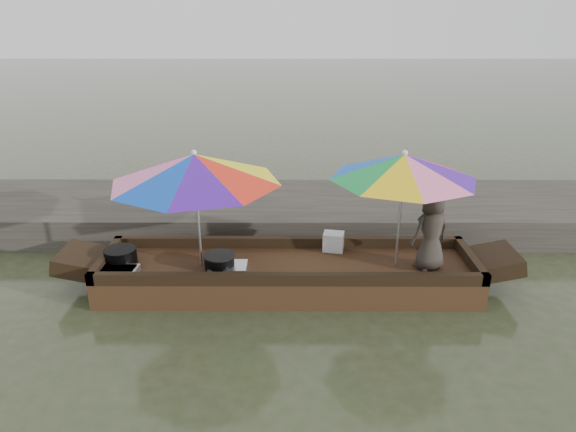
{
  "coord_description": "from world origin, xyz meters",
  "views": [
    {
      "loc": [
        0.02,
        -6.1,
        3.42
      ],
      "look_at": [
        0.0,
        0.1,
        1.0
      ],
      "focal_mm": 32.0,
      "sensor_mm": 36.0,
      "label": 1
    }
  ],
  "objects_px": {
    "charcoal_grill": "(219,262)",
    "vendor": "(431,231)",
    "cooking_pot": "(121,257)",
    "boat_hull": "(288,276)",
    "umbrella_bow": "(198,210)",
    "tray_crayfish": "(117,272)",
    "umbrella_stern": "(400,210)",
    "tray_scallop": "(228,267)",
    "supply_bag": "(333,242)"
  },
  "relations": [
    {
      "from": "charcoal_grill",
      "to": "vendor",
      "type": "distance_m",
      "value": 2.75
    },
    {
      "from": "charcoal_grill",
      "to": "cooking_pot",
      "type": "bearing_deg",
      "value": 174.69
    },
    {
      "from": "boat_hull",
      "to": "charcoal_grill",
      "type": "height_order",
      "value": "charcoal_grill"
    },
    {
      "from": "charcoal_grill",
      "to": "vendor",
      "type": "relative_size",
      "value": 0.37
    },
    {
      "from": "charcoal_grill",
      "to": "umbrella_bow",
      "type": "xyz_separation_m",
      "value": [
        -0.26,
        0.12,
        0.68
      ]
    },
    {
      "from": "tray_crayfish",
      "to": "vendor",
      "type": "distance_m",
      "value": 4.02
    },
    {
      "from": "vendor",
      "to": "boat_hull",
      "type": "bearing_deg",
      "value": -24.58
    },
    {
      "from": "boat_hull",
      "to": "umbrella_stern",
      "type": "xyz_separation_m",
      "value": [
        1.43,
        0.0,
        0.95
      ]
    },
    {
      "from": "tray_scallop",
      "to": "cooking_pot",
      "type": "bearing_deg",
      "value": 174.58
    },
    {
      "from": "cooking_pot",
      "to": "umbrella_bow",
      "type": "relative_size",
      "value": 0.19
    },
    {
      "from": "vendor",
      "to": "charcoal_grill",
      "type": "bearing_deg",
      "value": -21.07
    },
    {
      "from": "cooking_pot",
      "to": "tray_scallop",
      "type": "xyz_separation_m",
      "value": [
        1.43,
        -0.14,
        -0.08
      ]
    },
    {
      "from": "cooking_pot",
      "to": "tray_crayfish",
      "type": "height_order",
      "value": "cooking_pot"
    },
    {
      "from": "umbrella_bow",
      "to": "umbrella_stern",
      "type": "relative_size",
      "value": 1.17
    },
    {
      "from": "boat_hull",
      "to": "vendor",
      "type": "bearing_deg",
      "value": -2.88
    },
    {
      "from": "charcoal_grill",
      "to": "supply_bag",
      "type": "bearing_deg",
      "value": 20.54
    },
    {
      "from": "boat_hull",
      "to": "tray_scallop",
      "type": "height_order",
      "value": "tray_scallop"
    },
    {
      "from": "supply_bag",
      "to": "umbrella_stern",
      "type": "bearing_deg",
      "value": -29.58
    },
    {
      "from": "tray_scallop",
      "to": "vendor",
      "type": "xyz_separation_m",
      "value": [
        2.6,
        0.04,
        0.5
      ]
    },
    {
      "from": "boat_hull",
      "to": "cooking_pot",
      "type": "distance_m",
      "value": 2.23
    },
    {
      "from": "tray_scallop",
      "to": "charcoal_grill",
      "type": "height_order",
      "value": "charcoal_grill"
    },
    {
      "from": "supply_bag",
      "to": "vendor",
      "type": "xyz_separation_m",
      "value": [
        1.19,
        -0.54,
        0.4
      ]
    },
    {
      "from": "vendor",
      "to": "umbrella_bow",
      "type": "relative_size",
      "value": 0.49
    },
    {
      "from": "tray_scallop",
      "to": "charcoal_grill",
      "type": "distance_m",
      "value": 0.13
    },
    {
      "from": "boat_hull",
      "to": "supply_bag",
      "type": "relative_size",
      "value": 17.58
    },
    {
      "from": "supply_bag",
      "to": "umbrella_stern",
      "type": "height_order",
      "value": "umbrella_stern"
    },
    {
      "from": "charcoal_grill",
      "to": "umbrella_bow",
      "type": "relative_size",
      "value": 0.18
    },
    {
      "from": "boat_hull",
      "to": "vendor",
      "type": "distance_m",
      "value": 1.96
    },
    {
      "from": "tray_scallop",
      "to": "umbrella_stern",
      "type": "bearing_deg",
      "value": 3.49
    },
    {
      "from": "supply_bag",
      "to": "umbrella_stern",
      "type": "xyz_separation_m",
      "value": [
        0.79,
        -0.45,
        0.65
      ]
    },
    {
      "from": "umbrella_bow",
      "to": "boat_hull",
      "type": "bearing_deg",
      "value": 0.0
    },
    {
      "from": "charcoal_grill",
      "to": "umbrella_stern",
      "type": "distance_m",
      "value": 2.42
    },
    {
      "from": "boat_hull",
      "to": "supply_bag",
      "type": "height_order",
      "value": "supply_bag"
    },
    {
      "from": "boat_hull",
      "to": "charcoal_grill",
      "type": "distance_m",
      "value": 0.94
    },
    {
      "from": "cooking_pot",
      "to": "tray_crayfish",
      "type": "bearing_deg",
      "value": -81.1
    },
    {
      "from": "boat_hull",
      "to": "umbrella_stern",
      "type": "distance_m",
      "value": 1.71
    },
    {
      "from": "umbrella_stern",
      "to": "cooking_pot",
      "type": "bearing_deg",
      "value": 179.99
    },
    {
      "from": "umbrella_bow",
      "to": "vendor",
      "type": "bearing_deg",
      "value": -1.77
    },
    {
      "from": "vendor",
      "to": "umbrella_bow",
      "type": "xyz_separation_m",
      "value": [
        -2.97,
        0.09,
        0.25
      ]
    },
    {
      "from": "supply_bag",
      "to": "tray_scallop",
      "type": "bearing_deg",
      "value": -157.56
    },
    {
      "from": "supply_bag",
      "to": "vendor",
      "type": "bearing_deg",
      "value": -24.5
    },
    {
      "from": "boat_hull",
      "to": "tray_scallop",
      "type": "relative_size",
      "value": 10.09
    },
    {
      "from": "charcoal_grill",
      "to": "vendor",
      "type": "height_order",
      "value": "vendor"
    },
    {
      "from": "tray_crayfish",
      "to": "vendor",
      "type": "height_order",
      "value": "vendor"
    },
    {
      "from": "tray_scallop",
      "to": "umbrella_stern",
      "type": "relative_size",
      "value": 0.26
    },
    {
      "from": "tray_crayfish",
      "to": "tray_scallop",
      "type": "height_order",
      "value": "tray_crayfish"
    },
    {
      "from": "vendor",
      "to": "umbrella_stern",
      "type": "bearing_deg",
      "value": -34.75
    },
    {
      "from": "boat_hull",
      "to": "tray_crayfish",
      "type": "bearing_deg",
      "value": -171.63
    },
    {
      "from": "cooking_pot",
      "to": "tray_scallop",
      "type": "bearing_deg",
      "value": -5.42
    },
    {
      "from": "tray_scallop",
      "to": "charcoal_grill",
      "type": "relative_size",
      "value": 1.26
    }
  ]
}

